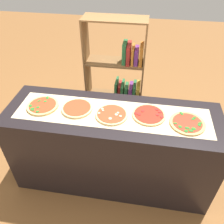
{
  "coord_description": "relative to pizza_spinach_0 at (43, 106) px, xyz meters",
  "views": [
    {
      "loc": [
        0.26,
        -1.63,
        2.33
      ],
      "look_at": [
        0.0,
        0.0,
        0.98
      ],
      "focal_mm": 36.85,
      "sensor_mm": 36.0,
      "label": 1
    }
  ],
  "objects": [
    {
      "name": "pizza_spinach_4",
      "position": [
        1.36,
        -0.04,
        -0.0
      ],
      "size": [
        0.31,
        0.31,
        0.02
      ],
      "color": "tan",
      "rests_on": "parchment_paper"
    },
    {
      "name": "counter",
      "position": [
        0.68,
        0.0,
        -0.49
      ],
      "size": [
        2.06,
        0.66,
        0.96
      ],
      "primitive_type": "cube",
      "color": "black",
      "rests_on": "ground_plane"
    },
    {
      "name": "ground_plane",
      "position": [
        0.68,
        0.0,
        -0.97
      ],
      "size": [
        12.0,
        12.0,
        0.0
      ],
      "primitive_type": "plane",
      "color": "brown"
    },
    {
      "name": "parchment_paper",
      "position": [
        0.68,
        0.0,
        -0.01
      ],
      "size": [
        1.81,
        0.42,
        0.0
      ],
      "primitive_type": "cube",
      "color": "beige",
      "rests_on": "counter"
    },
    {
      "name": "pizza_plain_1",
      "position": [
        0.34,
        0.02,
        0.0
      ],
      "size": [
        0.3,
        0.3,
        0.02
      ],
      "color": "#E5C17F",
      "rests_on": "parchment_paper"
    },
    {
      "name": "bookshelf",
      "position": [
        0.66,
        0.89,
        -0.27
      ],
      "size": [
        0.72,
        0.29,
        1.55
      ],
      "color": "brown",
      "rests_on": "ground_plane"
    },
    {
      "name": "pizza_spinach_0",
      "position": [
        0.0,
        0.0,
        0.0
      ],
      "size": [
        0.3,
        0.3,
        0.03
      ],
      "color": "#DBB26B",
      "rests_on": "parchment_paper"
    },
    {
      "name": "pizza_pepperoni_3",
      "position": [
        1.02,
        0.03,
        -0.0
      ],
      "size": [
        0.31,
        0.31,
        0.02
      ],
      "color": "#DBB26B",
      "rests_on": "parchment_paper"
    },
    {
      "name": "pizza_mushroom_2",
      "position": [
        0.68,
        -0.02,
        -0.0
      ],
      "size": [
        0.3,
        0.3,
        0.03
      ],
      "color": "#E5C17F",
      "rests_on": "parchment_paper"
    }
  ]
}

